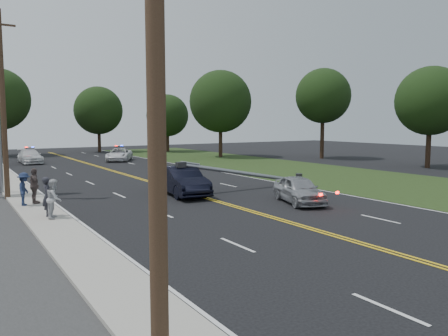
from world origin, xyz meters
TOP-DOWN VIEW (x-y plane):
  - ground at (0.00, 0.00)m, footprint 120.00×120.00m
  - sidewalk at (-8.40, 10.00)m, footprint 1.80×70.00m
  - grass_verge at (13.50, 10.00)m, footprint 12.00×80.00m
  - centerline_yellow at (0.00, 10.00)m, footprint 0.36×80.00m
  - traffic_signal at (8.30, 30.00)m, footprint 0.28×0.41m
  - fallen_streetlight at (4.19, 8.00)m, footprint 9.36×0.44m
  - utility_pole_near at (-9.20, -8.00)m, footprint 1.60×0.28m
  - utility_pole_mid at (-9.20, 12.00)m, footprint 1.60×0.28m
  - tree_7 at (6.10, 46.78)m, footprint 6.61×6.61m
  - tree_8 at (14.54, 42.48)m, footprint 5.90×5.90m
  - tree_9 at (15.80, 30.35)m, footprint 7.35×7.35m
  - tree_12 at (25.07, 9.55)m, footprint 6.18×6.18m
  - tree_13 at (24.41, 22.22)m, footprint 6.19×6.19m
  - crashed_sedan at (-0.63, 8.15)m, footprint 2.34×5.17m
  - waiting_sedan at (3.33, 2.73)m, footprint 2.90×4.40m
  - emergency_a at (3.72, 31.55)m, footprint 4.34×5.38m
  - emergency_b at (-4.85, 33.60)m, footprint 2.00×4.84m
  - bystander_a at (-8.30, 5.75)m, footprint 0.47×0.66m
  - bystander_b at (-8.13, 5.19)m, footprint 0.89×0.98m
  - bystander_c at (-8.79, 8.86)m, footprint 0.90×1.18m
  - bystander_d at (-8.27, 9.13)m, footprint 0.58×1.09m

SIDE VIEW (x-z plane):
  - ground at x=0.00m, z-range 0.00..0.00m
  - grass_verge at x=13.50m, z-range 0.00..0.01m
  - centerline_yellow at x=0.00m, z-range 0.01..0.01m
  - sidewalk at x=-8.40m, z-range 0.00..0.12m
  - emergency_a at x=3.72m, z-range 0.00..1.36m
  - waiting_sedan at x=3.33m, z-range 0.00..1.39m
  - emergency_b at x=-4.85m, z-range 0.00..1.40m
  - crashed_sedan at x=-0.63m, z-range 0.00..1.65m
  - fallen_streetlight at x=4.19m, z-range -0.04..1.88m
  - bystander_c at x=-8.79m, z-range 0.12..1.73m
  - bystander_b at x=-8.13m, z-range 0.12..1.77m
  - bystander_a at x=-8.30m, z-range 0.12..1.81m
  - bystander_d at x=-8.27m, z-range 0.12..1.89m
  - traffic_signal at x=8.30m, z-range 0.68..7.73m
  - tree_8 at x=14.54m, z-range 1.06..9.09m
  - utility_pole_near at x=-9.20m, z-range 0.08..10.08m
  - utility_pole_mid at x=-9.20m, z-range 0.08..10.08m
  - tree_7 at x=6.10m, z-range 1.22..10.28m
  - tree_12 at x=25.07m, z-range 1.47..10.60m
  - tree_9 at x=15.80m, z-range 1.44..11.71m
  - tree_13 at x=24.41m, z-range 1.99..12.20m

